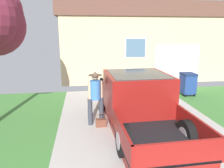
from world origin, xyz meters
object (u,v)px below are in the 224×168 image
house_with_garage (141,41)px  person_with_hat (96,94)px  handbag (101,122)px  pickup_truck (137,102)px  wheeled_trash_bin (188,83)px

house_with_garage → person_with_hat: bearing=-114.8°
handbag → house_with_garage: size_ratio=0.04×
person_with_hat → pickup_truck: bearing=-19.3°
person_with_hat → wheeled_trash_bin: bearing=18.6°
pickup_truck → wheeled_trash_bin: bearing=40.6°
wheeled_trash_bin → pickup_truck: bearing=-138.0°
person_with_hat → house_with_garage: (3.68, 7.95, 1.35)m
pickup_truck → wheeled_trash_bin: (3.25, 2.92, -0.16)m
house_with_garage → wheeled_trash_bin: 5.55m
pickup_truck → handbag: pickup_truck is taller
pickup_truck → wheeled_trash_bin: pickup_truck is taller
house_with_garage → wheeled_trash_bin: house_with_garage is taller
pickup_truck → person_with_hat: size_ratio=3.09×
handbag → wheeled_trash_bin: (4.42, 3.00, 0.43)m
house_with_garage → wheeled_trash_bin: (0.90, -5.18, -1.78)m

